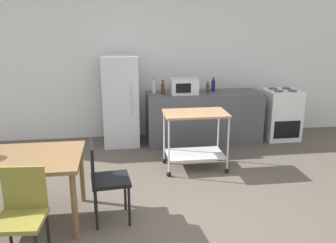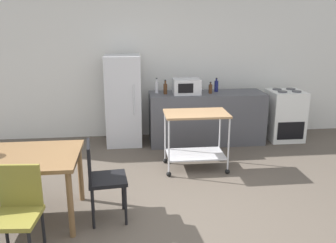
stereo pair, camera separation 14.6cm
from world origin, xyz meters
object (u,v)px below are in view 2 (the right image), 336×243
dining_table (7,163)px  kitchen_cart (196,131)px  refrigerator (123,101)px  bottle_vinegar (165,88)px  stove_oven (285,115)px  chair_olive (17,209)px  bottle_soda (157,87)px  microwave (186,86)px  chair_black (101,176)px  bottle_olive_oil (216,86)px  bottle_sparkling_water (210,89)px

dining_table → kitchen_cart: size_ratio=1.65×
refrigerator → bottle_vinegar: 0.76m
stove_oven → bottle_vinegar: 2.25m
chair_olive → refrigerator: (0.90, 3.18, 0.26)m
bottle_soda → microwave: 0.52m
chair_black → bottle_olive_oil: bearing=-41.9°
dining_table → refrigerator: 2.73m
refrigerator → microwave: 1.12m
bottle_soda → bottle_sparkling_water: bearing=-8.7°
chair_black → kitchen_cart: bearing=-50.3°
chair_black → bottle_sparkling_water: bottle_sparkling_water is taller
chair_olive → kitchen_cart: bearing=49.5°
kitchen_cart → bottle_soda: bottle_soda is taller
kitchen_cart → chair_olive: bearing=-135.3°
bottle_sparkling_water → kitchen_cart: bearing=-112.2°
chair_olive → bottle_sparkling_water: bearing=56.4°
dining_table → stove_oven: bearing=30.1°
bottle_sparkling_water → bottle_olive_oil: (0.14, 0.15, 0.02)m
kitchen_cart → microwave: 1.19m
chair_olive → stove_oven: 4.90m
bottle_soda → bottle_sparkling_water: bottle_soda is taller
kitchen_cart → bottle_olive_oil: bottle_olive_oil is taller
refrigerator → kitchen_cart: 1.65m
chair_black → bottle_olive_oil: bottle_olive_oil is taller
chair_black → refrigerator: 2.56m
refrigerator → bottle_vinegar: refrigerator is taller
chair_black → stove_oven: stove_oven is taller
refrigerator → bottle_sparkling_water: 1.52m
dining_table → kitchen_cart: kitchen_cart is taller
bottle_soda → microwave: (0.50, -0.14, 0.03)m
kitchen_cart → microwave: bearing=88.4°
refrigerator → kitchen_cart: size_ratio=1.70×
dining_table → chair_olive: bearing=-67.9°
kitchen_cart → stove_oven: bearing=32.3°
dining_table → chair_black: chair_black is taller
chair_olive → bottle_soda: 3.52m
chair_olive → microwave: (1.97, 3.01, 0.51)m
microwave → bottle_olive_oil: microwave is taller
bottle_sparkling_water → chair_olive: bearing=-128.4°
bottle_vinegar → bottle_olive_oil: bottle_vinegar is taller
stove_oven → bottle_sparkling_water: (-1.41, -0.08, 0.53)m
stove_oven → bottle_soda: (-2.32, 0.06, 0.55)m
bottle_vinegar → bottle_soda: bearing=139.6°
chair_black → refrigerator: size_ratio=0.57×
stove_oven → bottle_olive_oil: size_ratio=3.82×
microwave → chair_olive: bearing=-123.2°
bottle_vinegar → bottle_sparkling_water: (0.78, -0.02, -0.01)m
bottle_soda → bottle_vinegar: bearing=-40.4°
kitchen_cart → bottle_sparkling_water: (0.45, 1.10, 0.41)m
chair_black → refrigerator: refrigerator is taller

